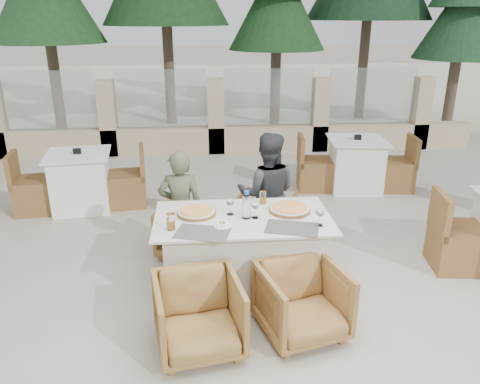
{
  "coord_description": "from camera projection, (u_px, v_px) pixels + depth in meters",
  "views": [
    {
      "loc": [
        -0.28,
        -3.96,
        2.48
      ],
      "look_at": [
        0.07,
        0.21,
        0.9
      ],
      "focal_mm": 35.0,
      "sensor_mm": 36.0,
      "label": 1
    }
  ],
  "objects": [
    {
      "name": "pine_centre",
      "position": [
        277.0,
        15.0,
        10.54
      ],
      "size": [
        2.2,
        2.2,
        5.0
      ],
      "primitive_type": "cone",
      "color": "#1E4720",
      "rests_on": "ground"
    },
    {
      "name": "placemat_near_right",
      "position": [
        292.0,
        228.0,
        4.02
      ],
      "size": [
        0.52,
        0.41,
        0.0
      ],
      "primitive_type": "cube",
      "rotation": [
        0.0,
        0.0,
        -0.28
      ],
      "color": "#544F48",
      "rests_on": "dining_table"
    },
    {
      "name": "pine_far_left",
      "position": [
        45.0,
        2.0,
        9.87
      ],
      "size": [
        2.42,
        2.42,
        5.5
      ],
      "primitive_type": "cone",
      "color": "#204C23",
      "rests_on": "ground"
    },
    {
      "name": "pine_far_right",
      "position": [
        461.0,
        27.0,
        10.29
      ],
      "size": [
        1.98,
        1.98,
        4.5
      ],
      "primitive_type": "cone",
      "color": "#214A29",
      "rests_on": "ground"
    },
    {
      "name": "wine_glass_centre",
      "position": [
        230.0,
        205.0,
        4.26
      ],
      "size": [
        0.09,
        0.09,
        0.18
      ],
      "primitive_type": null,
      "rotation": [
        0.0,
        0.0,
        -0.18
      ],
      "color": "white",
      "rests_on": "dining_table"
    },
    {
      "name": "water_bottle",
      "position": [
        246.0,
        205.0,
        4.17
      ],
      "size": [
        0.1,
        0.1,
        0.26
      ],
      "primitive_type": "cylinder",
      "rotation": [
        0.0,
        0.0,
        -0.38
      ],
      "color": "#B0C8E7",
      "rests_on": "dining_table"
    },
    {
      "name": "olive_dish",
      "position": [
        223.0,
        224.0,
        4.05
      ],
      "size": [
        0.12,
        0.12,
        0.04
      ],
      "primitive_type": null,
      "rotation": [
        0.0,
        0.0,
        -0.14
      ],
      "color": "white",
      "rests_on": "dining_table"
    },
    {
      "name": "beer_glass_right",
      "position": [
        263.0,
        198.0,
        4.52
      ],
      "size": [
        0.08,
        0.08,
        0.13
      ],
      "primitive_type": "cylinder",
      "rotation": [
        0.0,
        0.0,
        -0.28
      ],
      "color": "orange",
      "rests_on": "dining_table"
    },
    {
      "name": "placemat_near_left",
      "position": [
        203.0,
        233.0,
        3.93
      ],
      "size": [
        0.51,
        0.41,
        0.0
      ],
      "primitive_type": "cube",
      "rotation": [
        0.0,
        0.0,
        -0.26
      ],
      "color": "#5D574F",
      "rests_on": "dining_table"
    },
    {
      "name": "bg_table_b",
      "position": [
        355.0,
        164.0,
        7.03
      ],
      "size": [
        1.71,
        0.98,
        0.77
      ],
      "primitive_type": null,
      "rotation": [
        0.0,
        0.0,
        -0.1
      ],
      "color": "white",
      "rests_on": "ground"
    },
    {
      "name": "perimeter_wall_far",
      "position": [
        216.0,
        111.0,
        8.79
      ],
      "size": [
        10.0,
        0.34,
        1.6
      ],
      "primitive_type": null,
      "color": "beige",
      "rests_on": "ground"
    },
    {
      "name": "sand_patch",
      "position": [
        208.0,
        86.0,
        17.64
      ],
      "size": [
        30.0,
        16.0,
        0.01
      ],
      "primitive_type": "cube",
      "color": "#EEE4C3",
      "rests_on": "ground"
    },
    {
      "name": "armchair_far_right",
      "position": [
        265.0,
        220.0,
        5.34
      ],
      "size": [
        0.84,
        0.85,
        0.59
      ],
      "primitive_type": "imported",
      "rotation": [
        0.0,
        0.0,
        2.73
      ],
      "color": "#915E34",
      "rests_on": "ground"
    },
    {
      "name": "ground",
      "position": [
        234.0,
        285.0,
        4.59
      ],
      "size": [
        80.0,
        80.0,
        0.0
      ],
      "primitive_type": "plane",
      "color": "#BBB2A0",
      "rests_on": "ground"
    },
    {
      "name": "wine_glass_corner",
      "position": [
        320.0,
        216.0,
        4.04
      ],
      "size": [
        0.09,
        0.09,
        0.18
      ],
      "primitive_type": null,
      "rotation": [
        0.0,
        0.0,
        0.14
      ],
      "color": "silver",
      "rests_on": "dining_table"
    },
    {
      "name": "beer_glass_left",
      "position": [
        171.0,
        222.0,
        3.97
      ],
      "size": [
        0.09,
        0.09,
        0.15
      ],
      "primitive_type": "cylinder",
      "rotation": [
        0.0,
        0.0,
        -0.32
      ],
      "color": "orange",
      "rests_on": "dining_table"
    },
    {
      "name": "armchair_near_left",
      "position": [
        199.0,
        315.0,
        3.63
      ],
      "size": [
        0.76,
        0.77,
        0.61
      ],
      "primitive_type": "imported",
      "rotation": [
        0.0,
        0.0,
        0.17
      ],
      "color": "olive",
      "rests_on": "ground"
    },
    {
      "name": "armchair_far_left",
      "position": [
        188.0,
        229.0,
        5.15
      ],
      "size": [
        0.74,
        0.75,
        0.56
      ],
      "primitive_type": "imported",
      "rotation": [
        0.0,
        0.0,
        2.88
      ],
      "color": "olive",
      "rests_on": "ground"
    },
    {
      "name": "diner_right",
      "position": [
        267.0,
        194.0,
        5.05
      ],
      "size": [
        0.72,
        0.6,
        1.36
      ],
      "primitive_type": "imported",
      "rotation": [
        0.0,
        0.0,
        3.0
      ],
      "color": "#353739",
      "rests_on": "ground"
    },
    {
      "name": "pizza_right",
      "position": [
        290.0,
        209.0,
        4.36
      ],
      "size": [
        0.42,
        0.42,
        0.05
      ],
      "primitive_type": "cylinder",
      "rotation": [
        0.0,
        0.0,
        -0.1
      ],
      "color": "#DF5A1E",
      "rests_on": "dining_table"
    },
    {
      "name": "dining_table",
      "position": [
        243.0,
        255.0,
        4.38
      ],
      "size": [
        1.6,
        0.9,
        0.77
      ],
      "primitive_type": null,
      "color": "beige",
      "rests_on": "ground"
    },
    {
      "name": "diner_left",
      "position": [
        181.0,
        209.0,
        4.81
      ],
      "size": [
        0.46,
        0.3,
        1.24
      ],
      "primitive_type": "imported",
      "rotation": [
        0.0,
        0.0,
        3.13
      ],
      "color": "#52543D",
      "rests_on": "ground"
    },
    {
      "name": "wine_glass_near",
      "position": [
        255.0,
        209.0,
        4.19
      ],
      "size": [
        0.1,
        0.1,
        0.18
      ],
      "primitive_type": null,
      "rotation": [
        0.0,
        0.0,
        -0.31
      ],
      "color": "white",
      "rests_on": "dining_table"
    },
    {
      "name": "armchair_near_right",
      "position": [
        302.0,
        301.0,
        3.81
      ],
      "size": [
        0.8,
        0.81,
        0.6
      ],
      "primitive_type": "imported",
      "rotation": [
        0.0,
        0.0,
        0.27
      ],
      "color": "olive",
      "rests_on": "ground"
    },
    {
      "name": "bg_table_a",
      "position": [
        81.0,
        181.0,
        6.32
      ],
      "size": [
        1.73,
        1.01,
        0.77
      ],
      "primitive_type": null,
      "rotation": [
        0.0,
        0.0,
        0.12
      ],
      "color": "white",
      "rests_on": "ground"
    },
    {
      "name": "pizza_left",
      "position": [
        196.0,
        212.0,
        4.29
      ],
      "size": [
        0.39,
        0.39,
        0.05
      ],
      "primitive_type": "cylinder",
      "rotation": [
        0.0,
        0.0,
        -0.12
      ],
      "color": "orange",
      "rests_on": "dining_table"
    }
  ]
}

